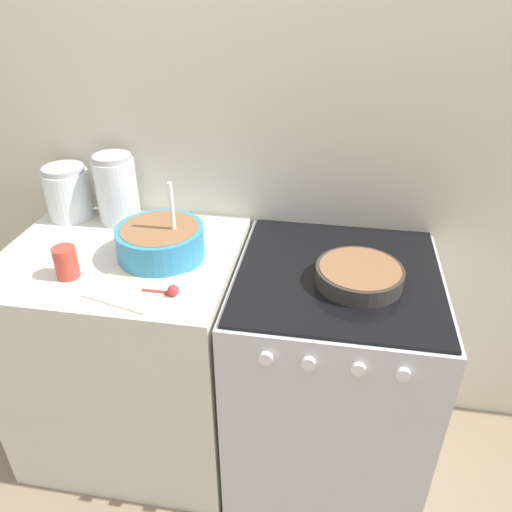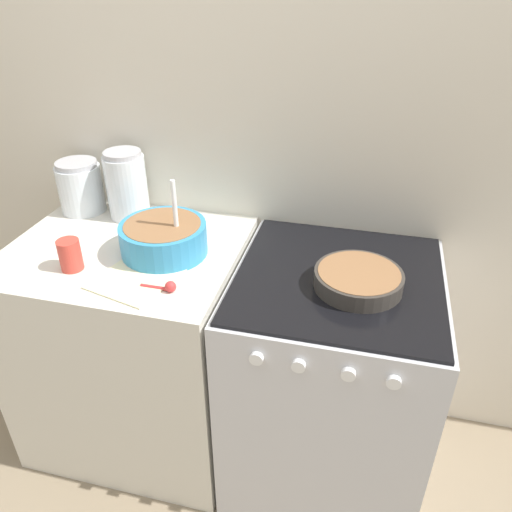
{
  "view_description": "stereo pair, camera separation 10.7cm",
  "coord_description": "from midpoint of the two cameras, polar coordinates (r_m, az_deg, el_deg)",
  "views": [
    {
      "loc": [
        0.32,
        -1.05,
        1.8
      ],
      "look_at": [
        0.08,
        0.33,
        0.96
      ],
      "focal_mm": 35.0,
      "sensor_mm": 36.0,
      "label": 1
    },
    {
      "loc": [
        0.42,
        -1.03,
        1.8
      ],
      "look_at": [
        0.08,
        0.33,
        0.96
      ],
      "focal_mm": 35.0,
      "sensor_mm": 36.0,
      "label": 2
    }
  ],
  "objects": [
    {
      "name": "mixing_bowl",
      "position": [
        1.74,
        -12.62,
        1.74
      ],
      "size": [
        0.3,
        0.3,
        0.28
      ],
      "color": "#338CBF",
      "rests_on": "countertop_cabinet"
    },
    {
      "name": "tin_can",
      "position": [
        1.73,
        -22.57,
        -0.72
      ],
      "size": [
        0.07,
        0.07,
        0.11
      ],
      "color": "#CC3F33",
      "rests_on": "countertop_cabinet"
    },
    {
      "name": "measuring_spoon",
      "position": [
        1.56,
        -11.82,
        -3.93
      ],
      "size": [
        0.12,
        0.04,
        0.04
      ],
      "color": "red",
      "rests_on": "countertop_cabinet"
    },
    {
      "name": "stove",
      "position": [
        1.94,
        6.71,
        -13.22
      ],
      "size": [
        0.69,
        0.72,
        0.91
      ],
      "color": "silver",
      "rests_on": "ground_plane"
    },
    {
      "name": "storage_jar_left",
      "position": [
        2.12,
        -22.0,
        6.39
      ],
      "size": [
        0.18,
        0.18,
        0.21
      ],
      "color": "silver",
      "rests_on": "countertop_cabinet"
    },
    {
      "name": "recipe_page",
      "position": [
        1.65,
        -15.14,
        -2.88
      ],
      "size": [
        0.29,
        0.32,
        0.01
      ],
      "color": "beige",
      "rests_on": "countertop_cabinet"
    },
    {
      "name": "wall_back",
      "position": [
        1.9,
        -2.16,
        12.71
      ],
      "size": [
        4.65,
        0.05,
        2.4
      ],
      "color": "beige",
      "rests_on": "ground_plane"
    },
    {
      "name": "baking_pan",
      "position": [
        1.6,
        9.85,
        -2.15
      ],
      "size": [
        0.28,
        0.28,
        0.06
      ],
      "color": "#38332D",
      "rests_on": "stove"
    },
    {
      "name": "storage_jar_middle",
      "position": [
        2.01,
        -17.06,
        6.85
      ],
      "size": [
        0.16,
        0.16,
        0.27
      ],
      "color": "silver",
      "rests_on": "countertop_cabinet"
    },
    {
      "name": "countertop_cabinet",
      "position": [
        2.09,
        -15.2,
        -10.36
      ],
      "size": [
        0.82,
        0.7,
        0.91
      ],
      "color": "silver",
      "rests_on": "ground_plane"
    }
  ]
}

